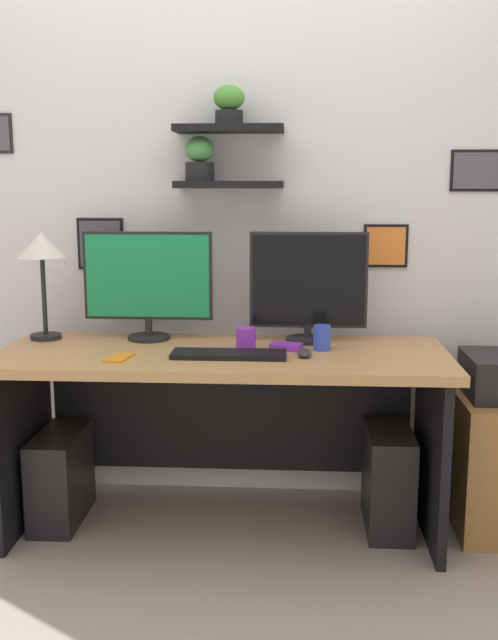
{
  "coord_description": "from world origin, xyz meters",
  "views": [
    {
      "loc": [
        0.28,
        -2.88,
        1.41
      ],
      "look_at": [
        0.1,
        0.05,
        0.87
      ],
      "focal_mm": 42.1,
      "sensor_mm": 36.0,
      "label": 1
    }
  ],
  "objects_px": {
    "monitor_right": "(308,286)",
    "pen_cup": "(322,338)",
    "keyboard": "(229,354)",
    "computer_tower_right": "(388,478)",
    "desk_lamp": "(42,253)",
    "scissors_tray": "(286,346)",
    "coffee_mug": "(246,339)",
    "monitor_left": "(148,282)",
    "computer_mouse": "(304,353)",
    "desk": "(225,397)",
    "cell_phone": "(119,358)",
    "computer_tower_left": "(61,477)"
  },
  "relations": [
    {
      "from": "computer_mouse",
      "to": "computer_tower_left",
      "type": "height_order",
      "value": "computer_mouse"
    },
    {
      "from": "monitor_right",
      "to": "keyboard",
      "type": "distance_m",
      "value": 0.49
    },
    {
      "from": "keyboard",
      "to": "pen_cup",
      "type": "height_order",
      "value": "pen_cup"
    },
    {
      "from": "monitor_left",
      "to": "keyboard",
      "type": "xyz_separation_m",
      "value": [
        0.37,
        -0.31,
        -0.24
      ]
    },
    {
      "from": "pen_cup",
      "to": "desk",
      "type": "bearing_deg",
      "value": 178.77
    },
    {
      "from": "desk_lamp",
      "to": "scissors_tray",
      "type": "xyz_separation_m",
      "value": [
        1.03,
        -0.14,
        -0.36
      ]
    },
    {
      "from": "scissors_tray",
      "to": "computer_tower_left",
      "type": "bearing_deg",
      "value": -179.01
    },
    {
      "from": "pen_cup",
      "to": "computer_tower_right",
      "type": "distance_m",
      "value": 0.65
    },
    {
      "from": "scissors_tray",
      "to": "monitor_left",
      "type": "bearing_deg",
      "value": 164.05
    },
    {
      "from": "desk",
      "to": "pen_cup",
      "type": "xyz_separation_m",
      "value": [
        0.39,
        -0.01,
        0.25
      ]
    },
    {
      "from": "monitor_right",
      "to": "coffee_mug",
      "type": "relative_size",
      "value": 5.44
    },
    {
      "from": "monitor_right",
      "to": "desk_lamp",
      "type": "bearing_deg",
      "value": -178.57
    },
    {
      "from": "monitor_right",
      "to": "cell_phone",
      "type": "xyz_separation_m",
      "value": [
        -0.72,
        -0.38,
        -0.23
      ]
    },
    {
      "from": "desk_lamp",
      "to": "computer_tower_left",
      "type": "xyz_separation_m",
      "value": [
        0.09,
        -0.16,
        -0.93
      ]
    },
    {
      "from": "pen_cup",
      "to": "scissors_tray",
      "type": "height_order",
      "value": "pen_cup"
    },
    {
      "from": "desk",
      "to": "pen_cup",
      "type": "relative_size",
      "value": 17.79
    },
    {
      "from": "computer_mouse",
      "to": "computer_tower_right",
      "type": "height_order",
      "value": "computer_mouse"
    },
    {
      "from": "desk",
      "to": "computer_mouse",
      "type": "bearing_deg",
      "value": -22.71
    },
    {
      "from": "scissors_tray",
      "to": "computer_tower_right",
      "type": "distance_m",
      "value": 0.7
    },
    {
      "from": "monitor_right",
      "to": "coffee_mug",
      "type": "height_order",
      "value": "monitor_right"
    },
    {
      "from": "monitor_left",
      "to": "coffee_mug",
      "type": "xyz_separation_m",
      "value": [
        0.43,
        -0.18,
        -0.2
      ]
    },
    {
      "from": "monitor_right",
      "to": "computer_mouse",
      "type": "xyz_separation_m",
      "value": [
        -0.02,
        -0.29,
        -0.22
      ]
    },
    {
      "from": "pen_cup",
      "to": "monitor_right",
      "type": "bearing_deg",
      "value": 107.83
    },
    {
      "from": "computer_tower_left",
      "to": "keyboard",
      "type": "bearing_deg",
      "value": -10.14
    },
    {
      "from": "computer_mouse",
      "to": "cell_phone",
      "type": "distance_m",
      "value": 0.71
    },
    {
      "from": "keyboard",
      "to": "coffee_mug",
      "type": "distance_m",
      "value": 0.15
    },
    {
      "from": "desk",
      "to": "keyboard",
      "type": "relative_size",
      "value": 4.04
    },
    {
      "from": "keyboard",
      "to": "computer_tower_right",
      "type": "bearing_deg",
      "value": 13.48
    },
    {
      "from": "desk",
      "to": "coffee_mug",
      "type": "distance_m",
      "value": 0.27
    },
    {
      "from": "desk",
      "to": "desk_lamp",
      "type": "relative_size",
      "value": 3.92
    },
    {
      "from": "desk",
      "to": "keyboard",
      "type": "xyz_separation_m",
      "value": [
        0.03,
        -0.15,
        0.21
      ]
    },
    {
      "from": "monitor_right",
      "to": "scissors_tray",
      "type": "xyz_separation_m",
      "value": [
        -0.09,
        -0.17,
        -0.22
      ]
    },
    {
      "from": "monitor_right",
      "to": "computer_tower_right",
      "type": "distance_m",
      "value": 0.86
    },
    {
      "from": "desk",
      "to": "computer_tower_right",
      "type": "distance_m",
      "value": 0.75
    },
    {
      "from": "desk",
      "to": "computer_tower_left",
      "type": "bearing_deg",
      "value": -178.06
    },
    {
      "from": "pen_cup",
      "to": "desk_lamp",
      "type": "bearing_deg",
      "value": 173.13
    },
    {
      "from": "monitor_left",
      "to": "keyboard",
      "type": "relative_size",
      "value": 1.24
    },
    {
      "from": "computer_tower_left",
      "to": "monitor_right",
      "type": "bearing_deg",
      "value": 10.13
    },
    {
      "from": "computer_mouse",
      "to": "pen_cup",
      "type": "xyz_separation_m",
      "value": [
        0.07,
        0.13,
        0.04
      ]
    },
    {
      "from": "monitor_right",
      "to": "pen_cup",
      "type": "distance_m",
      "value": 0.26
    },
    {
      "from": "cell_phone",
      "to": "scissors_tray",
      "type": "height_order",
      "value": "scissors_tray"
    },
    {
      "from": "desk_lamp",
      "to": "pen_cup",
      "type": "relative_size",
      "value": 4.54
    },
    {
      "from": "desk",
      "to": "scissors_tray",
      "type": "bearing_deg",
      "value": -1.65
    },
    {
      "from": "cell_phone",
      "to": "pen_cup",
      "type": "bearing_deg",
      "value": 25.86
    },
    {
      "from": "desk",
      "to": "scissors_tray",
      "type": "relative_size",
      "value": 14.83
    },
    {
      "from": "desk",
      "to": "computer_mouse",
      "type": "distance_m",
      "value": 0.41
    },
    {
      "from": "keyboard",
      "to": "coffee_mug",
      "type": "xyz_separation_m",
      "value": [
        0.06,
        0.13,
        0.04
      ]
    },
    {
      "from": "desk",
      "to": "monitor_right",
      "type": "height_order",
      "value": "monitor_right"
    },
    {
      "from": "cell_phone",
      "to": "computer_tower_right",
      "type": "bearing_deg",
      "value": 22.45
    },
    {
      "from": "monitor_left",
      "to": "desk_lamp",
      "type": "relative_size",
      "value": 1.2
    }
  ]
}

